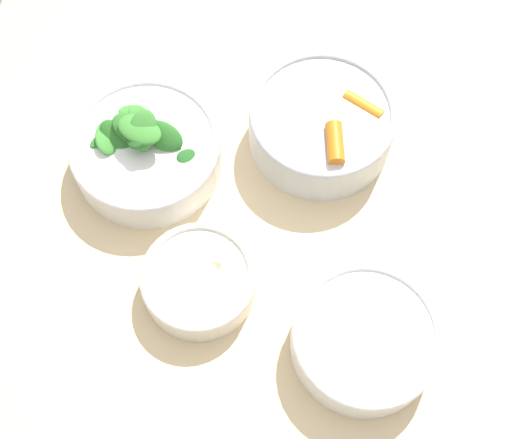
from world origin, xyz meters
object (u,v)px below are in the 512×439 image
at_px(bowl_greens, 146,150).
at_px(bowl_beans_hotdog, 365,340).
at_px(bowl_cookies, 199,281).
at_px(bowl_carrots, 322,124).

relative_size(bowl_greens, bowl_beans_hotdog, 1.14).
height_order(bowl_beans_hotdog, bowl_cookies, bowl_beans_hotdog).
distance_m(bowl_carrots, bowl_beans_hotdog, 0.29).
bearing_deg(bowl_greens, bowl_carrots, 108.89).
bearing_deg(bowl_greens, bowl_cookies, 32.76).
bearing_deg(bowl_carrots, bowl_greens, -71.11).
bearing_deg(bowl_cookies, bowl_beans_hotdog, 79.43).
xyz_separation_m(bowl_beans_hotdog, bowl_cookies, (-0.04, -0.20, -0.00)).
height_order(bowl_greens, bowl_beans_hotdog, bowl_greens).
xyz_separation_m(bowl_carrots, bowl_greens, (0.08, -0.22, -0.00)).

